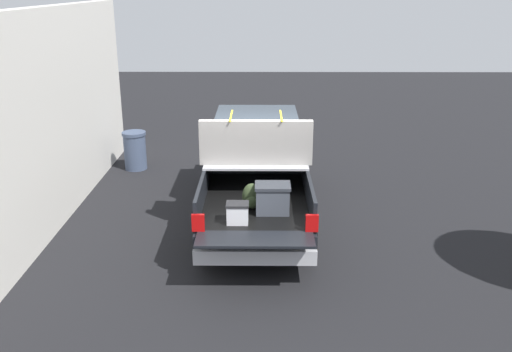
% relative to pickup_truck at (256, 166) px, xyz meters
% --- Properties ---
extents(ground_plane, '(40.00, 40.00, 0.00)m').
position_rel_pickup_truck_xyz_m(ground_plane, '(-0.37, 0.00, -0.97)').
color(ground_plane, black).
extents(pickup_truck, '(6.05, 2.06, 2.23)m').
position_rel_pickup_truck_xyz_m(pickup_truck, '(0.00, 0.00, 0.00)').
color(pickup_truck, black).
rests_on(pickup_truck, ground_plane).
extents(building_facade, '(10.36, 0.36, 4.13)m').
position_rel_pickup_truck_xyz_m(building_facade, '(-0.70, 4.00, 1.09)').
color(building_facade, silver).
rests_on(building_facade, ground_plane).
extents(trash_can, '(0.60, 0.60, 0.98)m').
position_rel_pickup_truck_xyz_m(trash_can, '(2.77, 3.13, -0.48)').
color(trash_can, '#3F4C66').
rests_on(trash_can, ground_plane).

